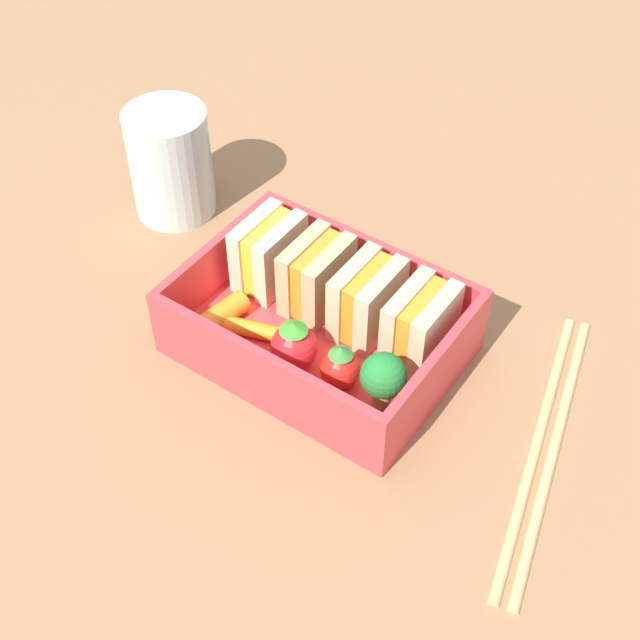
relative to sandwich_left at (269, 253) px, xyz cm
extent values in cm
cube|color=#926946|center=(5.91, -2.44, -4.67)|extent=(120.00, 120.00, 2.00)
cube|color=#E93A40|center=(5.91, -2.44, -3.07)|extent=(17.55, 12.66, 1.20)
cube|color=#E93A40|center=(5.91, 3.59, -0.50)|extent=(17.55, 0.60, 3.94)
cube|color=#E93A40|center=(5.91, -8.47, -0.50)|extent=(17.55, 0.60, 3.94)
cube|color=#E93A40|center=(-2.57, -2.44, -0.50)|extent=(0.60, 11.46, 3.94)
cube|color=#E93A40|center=(14.38, -2.44, -0.50)|extent=(0.60, 11.46, 3.94)
cube|color=beige|center=(-1.04, 0.00, 0.00)|extent=(1.04, 4.89, 4.93)
cube|color=yellow|center=(0.00, 0.00, 0.00)|extent=(1.04, 4.50, 4.54)
cube|color=beige|center=(1.04, 0.00, 0.00)|extent=(1.04, 4.89, 4.93)
cube|color=tan|center=(2.90, 0.00, 0.00)|extent=(1.04, 4.89, 4.93)
cube|color=orange|center=(3.94, 0.00, 0.00)|extent=(1.04, 4.50, 4.54)
cube|color=tan|center=(4.98, 0.00, 0.00)|extent=(1.04, 4.89, 4.93)
cube|color=#DEBB8A|center=(6.83, 0.00, 0.00)|extent=(1.04, 4.89, 4.93)
cube|color=orange|center=(7.88, 0.00, 0.00)|extent=(1.04, 4.50, 4.54)
cube|color=#DEBB8A|center=(8.92, 0.00, 0.00)|extent=(1.04, 4.89, 4.93)
cube|color=#D2B389|center=(10.77, 0.00, 0.00)|extent=(1.04, 4.89, 4.93)
cube|color=orange|center=(11.81, 0.00, 0.00)|extent=(1.04, 4.50, 4.54)
cube|color=#D2B389|center=(12.86, 0.00, 0.00)|extent=(1.04, 4.89, 4.93)
cylinder|color=orange|center=(-0.05, -5.09, -1.67)|extent=(2.19, 3.83, 1.59)
cylinder|color=orange|center=(3.05, -4.62, -1.92)|extent=(5.46, 2.72, 1.09)
sphere|color=red|center=(6.25, -5.27, -0.96)|extent=(3.01, 3.01, 3.01)
cone|color=green|center=(6.25, -5.27, 0.84)|extent=(1.81, 1.81, 0.60)
sphere|color=red|center=(9.16, -4.93, -1.19)|extent=(2.56, 2.56, 2.56)
cone|color=#377F35|center=(9.16, -4.93, 0.39)|extent=(1.53, 1.53, 0.60)
cylinder|color=#95C55D|center=(12.21, -4.97, -1.60)|extent=(1.15, 1.15, 1.73)
sphere|color=#237830|center=(12.21, -4.97, 0.25)|extent=(2.83, 2.83, 2.83)
cylinder|color=tan|center=(21.08, -1.51, -3.32)|extent=(5.78, 21.51, 0.70)
cylinder|color=tan|center=(22.09, -1.26, -3.32)|extent=(5.78, 21.51, 0.70)
cylinder|color=silver|center=(-11.58, 3.28, 0.58)|extent=(6.14, 6.14, 8.49)
camera|label=1|loc=(28.37, -34.80, 40.21)|focal=50.00mm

